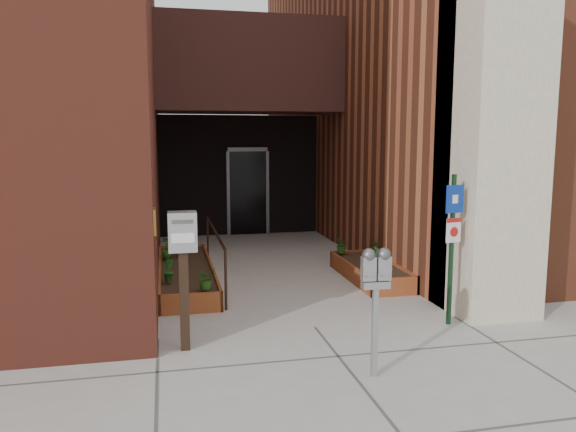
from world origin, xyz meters
TOP-DOWN VIEW (x-y plane):
  - ground at (0.00, 0.00)m, footprint 80.00×80.00m
  - architecture at (-0.18, 6.89)m, footprint 20.00×14.60m
  - planter_left at (-1.55, 2.70)m, footprint 0.90×3.60m
  - planter_right at (1.60, 2.20)m, footprint 0.80×2.20m
  - handrail at (-1.05, 2.65)m, footprint 0.04×3.34m
  - parking_meter at (0.20, -1.57)m, footprint 0.30×0.15m
  - sign_post at (1.77, -0.27)m, footprint 0.27×0.09m
  - payment_dropbox at (-1.68, -0.40)m, footprint 0.32×0.25m
  - shrub_left_a at (-1.32, 1.10)m, footprint 0.40×0.40m
  - shrub_left_b at (-1.85, 1.67)m, footprint 0.24×0.24m
  - shrub_left_c at (-1.85, 3.33)m, footprint 0.31×0.31m
  - shrub_left_d at (-1.63, 3.52)m, footprint 0.25×0.25m
  - shrub_right_a at (1.66, 2.09)m, footprint 0.22×0.22m
  - shrub_right_b at (1.85, 2.67)m, footprint 0.21×0.21m
  - shrub_right_c at (1.35, 3.07)m, footprint 0.37×0.37m

SIDE VIEW (x-z plane):
  - ground at x=0.00m, z-range 0.00..0.00m
  - planter_left at x=-1.55m, z-range -0.02..0.28m
  - planter_right at x=1.60m, z-range -0.02..0.28m
  - shrub_right_a at x=1.66m, z-range 0.30..0.59m
  - shrub_right_b at x=1.85m, z-range 0.30..0.59m
  - shrub_right_c at x=1.35m, z-range 0.30..0.61m
  - shrub_left_a at x=-1.32m, z-range 0.30..0.62m
  - shrub_left_b at x=-1.85m, z-range 0.30..0.63m
  - shrub_left_c at x=-1.85m, z-range 0.30..0.69m
  - shrub_left_d at x=-1.63m, z-range 0.30..0.70m
  - handrail at x=-1.05m, z-range 0.30..1.20m
  - parking_meter at x=0.20m, z-range 0.37..1.73m
  - payment_dropbox at x=-1.68m, z-range 0.36..1.99m
  - sign_post at x=1.77m, z-range 0.23..2.22m
  - architecture at x=-0.18m, z-range -0.02..9.98m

